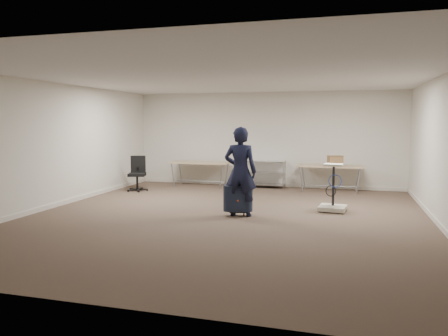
% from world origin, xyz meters
% --- Properties ---
extents(ground, '(9.00, 9.00, 0.00)m').
position_xyz_m(ground, '(0.00, 0.00, 0.00)').
color(ground, '#4B392D').
rests_on(ground, ground).
extents(room_shell, '(8.00, 9.00, 9.00)m').
position_xyz_m(room_shell, '(0.00, 1.38, 0.05)').
color(room_shell, silver).
rests_on(room_shell, ground).
extents(folding_table_left, '(1.80, 0.75, 0.73)m').
position_xyz_m(folding_table_left, '(-1.90, 3.95, 0.68)').
color(folding_table_left, tan).
rests_on(folding_table_left, ground).
extents(folding_table_right, '(1.80, 0.75, 0.73)m').
position_xyz_m(folding_table_right, '(1.90, 3.95, 0.68)').
color(folding_table_right, tan).
rests_on(folding_table_right, ground).
extents(wire_shelf, '(1.22, 0.47, 0.80)m').
position_xyz_m(wire_shelf, '(0.00, 4.20, 0.44)').
color(wire_shelf, silver).
rests_on(wire_shelf, ground).
extents(person, '(0.68, 0.45, 1.83)m').
position_xyz_m(person, '(0.25, 0.21, 0.91)').
color(person, black).
rests_on(person, ground).
extents(suitcase, '(0.43, 0.31, 1.05)m').
position_xyz_m(suitcase, '(0.21, 0.18, 0.36)').
color(suitcase, black).
rests_on(suitcase, ground).
extents(office_chair, '(0.59, 0.59, 0.97)m').
position_xyz_m(office_chair, '(-3.30, 2.63, 0.30)').
color(office_chair, black).
rests_on(office_chair, ground).
extents(equipment_cart, '(0.62, 0.62, 1.03)m').
position_xyz_m(equipment_cart, '(2.07, 1.22, 0.27)').
color(equipment_cart, beige).
rests_on(equipment_cart, ground).
extents(cardboard_box, '(0.44, 0.39, 0.28)m').
position_xyz_m(cardboard_box, '(2.03, 3.85, 0.87)').
color(cardboard_box, '#9E7D49').
rests_on(cardboard_box, folding_table_right).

